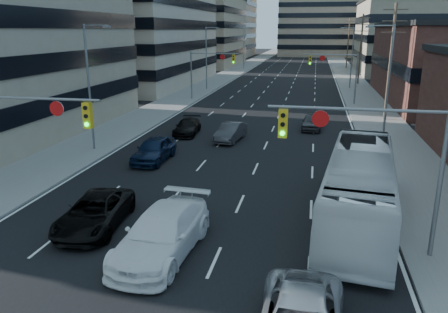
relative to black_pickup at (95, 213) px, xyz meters
name	(u,v)px	position (x,y,z in m)	size (l,w,h in m)	color
road_surface	(298,59)	(4.16, 122.05, -0.71)	(18.00, 300.00, 0.02)	black
sidewalk_left	(261,58)	(-7.34, 122.05, -0.65)	(5.00, 300.00, 0.15)	slate
sidewalk_right	(337,59)	(15.66, 122.05, -0.65)	(5.00, 300.00, 0.15)	slate
office_left_far	(197,32)	(-19.84, 92.05, 7.28)	(20.00, 30.00, 16.00)	gray
office_right_far	(417,38)	(29.16, 80.05, 6.28)	(22.00, 28.00, 14.00)	gray
bg_block_left	(216,25)	(-23.84, 132.05, 9.28)	(24.00, 24.00, 20.00)	#ADA089
bg_block_right	(411,39)	(36.16, 122.05, 5.28)	(22.00, 22.00, 12.00)	gray
signal_near_left	(20,131)	(-3.30, 0.05, 3.60)	(6.59, 0.33, 6.00)	slate
signal_near_right	(372,149)	(11.61, 0.05, 3.60)	(6.59, 0.33, 6.00)	slate
signal_far_left	(209,66)	(-3.53, 37.05, 3.58)	(6.09, 0.33, 6.00)	slate
signal_far_right	(336,68)	(11.84, 37.05, 3.58)	(6.09, 0.33, 6.00)	slate
utility_pole_block	(390,61)	(16.36, 28.05, 5.05)	(2.20, 0.28, 11.00)	#4C3D2D
utility_pole_midblock	(361,48)	(16.36, 58.05, 5.05)	(2.20, 0.28, 11.00)	#4C3D2D
utility_pole_distant	(348,43)	(16.36, 88.05, 5.05)	(2.20, 0.28, 11.00)	#4C3D2D
streetlight_left_near	(91,82)	(-6.18, 12.05, 4.33)	(2.03, 0.22, 9.00)	slate
streetlight_left_mid	(207,55)	(-6.18, 47.05, 4.33)	(2.03, 0.22, 9.00)	slate
streetlight_left_far	(245,46)	(-6.18, 82.05, 4.33)	(2.03, 0.22, 9.00)	slate
streetlight_right_near	(386,81)	(14.50, 17.05, 4.33)	(2.03, 0.22, 9.00)	slate
streetlight_right_far	(351,55)	(14.50, 52.05, 4.33)	(2.03, 0.22, 9.00)	slate
black_pickup	(95,213)	(0.00, 0.00, 0.00)	(2.40, 5.21, 1.45)	black
white_van	(162,233)	(3.79, -1.67, 0.17)	(2.51, 6.17, 1.79)	white
transit_bus	(359,188)	(11.65, 3.01, 0.96)	(2.83, 12.08, 3.37)	silver
sedan_blue	(154,149)	(-1.04, 10.42, 0.09)	(1.93, 4.79, 1.63)	black
sedan_grey_center	(230,132)	(2.99, 17.02, -0.01)	(1.52, 4.37, 1.44)	#363638
sedan_black_far	(187,127)	(-1.04, 18.45, -0.07)	(1.82, 4.49, 1.30)	black
sedan_grey_right	(312,121)	(9.36, 22.61, -0.01)	(1.69, 4.19, 1.43)	#39393C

